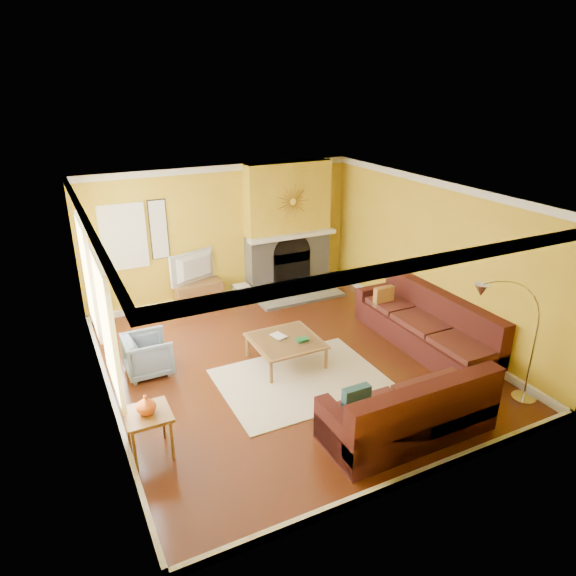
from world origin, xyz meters
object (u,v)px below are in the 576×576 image
arc_lamp (507,347)px  coffee_table (286,351)px  armchair (148,355)px  sectional_sofa (380,347)px  media_console (199,294)px  side_table (150,434)px

arc_lamp → coffee_table: bearing=129.6°
armchair → arc_lamp: 5.13m
sectional_sofa → media_console: (-1.72, 3.66, -0.20)m
media_console → arc_lamp: 5.83m
sectional_sofa → arc_lamp: size_ratio=1.84×
coffee_table → arc_lamp: bearing=-50.4°
armchair → coffee_table: bearing=-107.9°
media_console → side_table: size_ratio=1.55×
media_console → side_table: (-1.84, -3.97, 0.04)m
sectional_sofa → side_table: (-3.56, -0.31, -0.16)m
coffee_table → arc_lamp: size_ratio=0.53×
coffee_table → media_console: size_ratio=1.14×
sectional_sofa → media_console: 4.05m
arc_lamp → sectional_sofa: bearing=120.0°
sectional_sofa → armchair: sectional_sofa is taller
sectional_sofa → coffee_table: size_ratio=3.48×
coffee_table → media_console: bearing=101.9°
coffee_table → side_table: bearing=-152.9°
media_console → side_table: side_table is taller
coffee_table → side_table: side_table is taller
arc_lamp → media_console: bearing=116.6°
coffee_table → armchair: (-2.02, 0.65, 0.11)m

